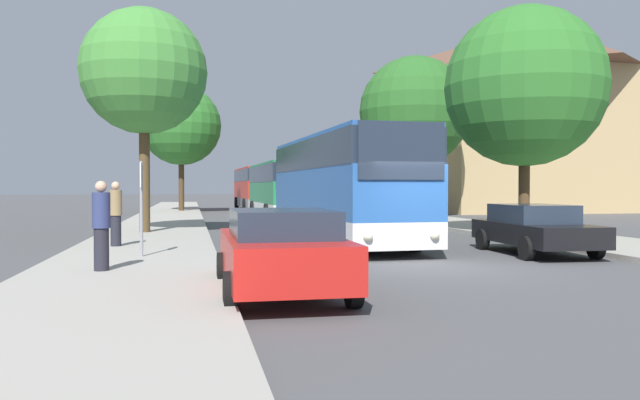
# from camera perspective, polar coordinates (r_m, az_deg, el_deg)

# --- Properties ---
(ground_plane) EXTENTS (300.00, 300.00, 0.00)m
(ground_plane) POSITION_cam_1_polar(r_m,az_deg,el_deg) (14.84, 10.84, -6.05)
(ground_plane) COLOR #4C4C4F
(ground_plane) RESTS_ON ground
(sidewalk_left) EXTENTS (4.00, 120.00, 0.15)m
(sidewalk_left) POSITION_cam_1_polar(r_m,az_deg,el_deg) (13.77, -17.34, -6.33)
(sidewalk_left) COLOR #A39E93
(sidewalk_left) RESTS_ON ground_plane
(building_right_background) EXTENTS (19.54, 14.67, 14.98)m
(building_right_background) POSITION_cam_1_polar(r_m,az_deg,el_deg) (53.77, 19.12, 7.13)
(building_right_background) COLOR tan
(building_right_background) RESTS_ON ground_plane
(bus_front) EXTENTS (3.12, 11.10, 3.52)m
(bus_front) POSITION_cam_1_polar(r_m,az_deg,el_deg) (20.77, 1.99, 1.22)
(bus_front) COLOR silver
(bus_front) RESTS_ON ground_plane
(bus_middle) EXTENTS (2.90, 11.06, 3.21)m
(bus_middle) POSITION_cam_1_polar(r_m,az_deg,el_deg) (36.07, -3.61, 0.96)
(bus_middle) COLOR silver
(bus_middle) RESTS_ON ground_plane
(bus_rear) EXTENTS (2.96, 10.78, 3.41)m
(bus_rear) POSITION_cam_1_polar(r_m,az_deg,el_deg) (51.30, -5.92, 1.13)
(bus_rear) COLOR gray
(bus_rear) RESTS_ON ground_plane
(parked_car_left_curb) EXTENTS (2.10, 4.39, 1.48)m
(parked_car_left_curb) POSITION_cam_1_polar(r_m,az_deg,el_deg) (10.73, -3.57, -4.61)
(parked_car_left_curb) COLOR red
(parked_car_left_curb) RESTS_ON ground_plane
(parked_car_right_near) EXTENTS (2.29, 4.56, 1.38)m
(parked_car_right_near) POSITION_cam_1_polar(r_m,az_deg,el_deg) (18.36, 19.02, -2.42)
(parked_car_right_near) COLOR black
(parked_car_right_near) RESTS_ON ground_plane
(bus_stop_sign) EXTENTS (0.08, 0.45, 2.36)m
(bus_stop_sign) POSITION_cam_1_polar(r_m,az_deg,el_deg) (16.01, -16.03, 0.26)
(bus_stop_sign) COLOR gray
(bus_stop_sign) RESTS_ON sidewalk_left
(pedestrian_waiting_near) EXTENTS (0.36, 0.36, 1.84)m
(pedestrian_waiting_near) POSITION_cam_1_polar(r_m,az_deg,el_deg) (13.53, -19.37, -2.17)
(pedestrian_waiting_near) COLOR #23232D
(pedestrian_waiting_near) RESTS_ON sidewalk_left
(pedestrian_waiting_far) EXTENTS (0.36, 0.36, 1.87)m
(pedestrian_waiting_far) POSITION_cam_1_polar(r_m,az_deg,el_deg) (19.02, -18.17, -1.16)
(pedestrian_waiting_far) COLOR #23232D
(pedestrian_waiting_far) RESTS_ON sidewalk_left
(tree_left_near) EXTENTS (5.80, 5.80, 9.11)m
(tree_left_near) POSITION_cam_1_polar(r_m,az_deg,el_deg) (46.82, -12.58, 6.66)
(tree_left_near) COLOR #47331E
(tree_left_near) RESTS_ON sidewalk_left
(tree_left_far) EXTENTS (4.75, 4.75, 8.49)m
(tree_left_far) POSITION_cam_1_polar(r_m,az_deg,el_deg) (25.03, -15.80, 11.20)
(tree_left_far) COLOR #513D23
(tree_left_far) RESTS_ON sidewalk_left
(tree_right_near) EXTENTS (6.75, 6.75, 9.70)m
(tree_right_near) POSITION_cam_1_polar(r_m,az_deg,el_deg) (38.90, 8.64, 7.97)
(tree_right_near) COLOR #47331E
(tree_right_near) RESTS_ON sidewalk_right
(tree_right_mid) EXTENTS (5.80, 5.80, 8.26)m
(tree_right_mid) POSITION_cam_1_polar(r_m,az_deg,el_deg) (24.17, 18.22, 9.78)
(tree_right_mid) COLOR #47331E
(tree_right_mid) RESTS_ON sidewalk_right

